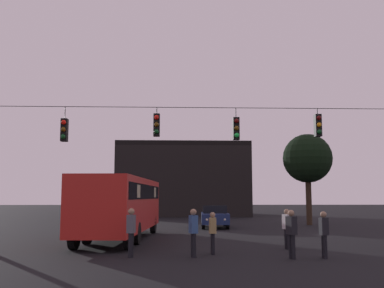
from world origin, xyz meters
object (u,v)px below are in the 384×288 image
pedestrian_crossing_right (324,232)px  pedestrian_trailing (287,227)px  tree_left_silhouette (308,159)px  pedestrian_near_bus (292,231)px  pedestrian_far_side (193,230)px  pedestrian_crossing_center (213,231)px  pedestrian_crossing_left (131,229)px  city_bus (122,202)px  car_near_right (215,216)px

pedestrian_crossing_right → pedestrian_trailing: size_ratio=1.00×
pedestrian_crossing_right → tree_left_silhouette: (4.91, 17.89, 4.08)m
pedestrian_near_bus → pedestrian_far_side: bearing=171.2°
pedestrian_crossing_center → pedestrian_crossing_right: bearing=-18.6°
pedestrian_crossing_left → pedestrian_far_side: 2.20m
pedestrian_crossing_right → pedestrian_far_side: 4.55m
pedestrian_trailing → city_bus: bearing=149.7°
pedestrian_crossing_center → pedestrian_near_bus: 2.94m
pedestrian_crossing_left → pedestrian_trailing: pedestrian_crossing_left is taller
pedestrian_crossing_center → pedestrian_trailing: size_ratio=0.96×
tree_left_silhouette → pedestrian_near_bus: bearing=-108.7°
city_bus → car_near_right: (5.37, 8.28, -1.07)m
pedestrian_crossing_right → pedestrian_far_side: size_ratio=0.95×
car_near_right → tree_left_silhouette: (7.39, 2.65, 4.19)m
car_near_right → pedestrian_crossing_right: size_ratio=2.74×
pedestrian_crossing_right → tree_left_silhouette: bearing=74.7°
city_bus → tree_left_silhouette: bearing=40.6°
pedestrian_crossing_center → city_bus: bearing=125.7°
pedestrian_crossing_left → car_near_right: bearing=73.9°
pedestrian_near_bus → tree_left_silhouette: size_ratio=0.24×
car_near_right → pedestrian_near_bus: (1.32, -15.30, 0.15)m
pedestrian_crossing_center → tree_left_silhouette: (8.68, 16.62, 4.12)m
city_bus → pedestrian_crossing_right: 10.53m
car_near_right → tree_left_silhouette: size_ratio=0.64×
pedestrian_near_bus → car_near_right: bearing=94.9°
pedestrian_near_bus → pedestrian_far_side: size_ratio=0.98×
pedestrian_crossing_right → pedestrian_far_side: (-4.53, 0.46, 0.05)m
city_bus → car_near_right: size_ratio=2.53×
pedestrian_trailing → pedestrian_far_side: bearing=-150.0°
city_bus → pedestrian_far_side: 7.36m
pedestrian_crossing_center → tree_left_silhouette: bearing=62.4°
city_bus → car_near_right: city_bus is taller
car_near_right → pedestrian_crossing_left: 15.35m
pedestrian_near_bus → pedestrian_far_side: 3.41m
pedestrian_crossing_right → pedestrian_crossing_center: bearing=161.4°
tree_left_silhouette → pedestrian_crossing_right: bearing=-105.3°
pedestrian_crossing_left → pedestrian_far_side: (2.20, -0.04, -0.01)m
tree_left_silhouette → pedestrian_far_side: bearing=-118.4°
city_bus → pedestrian_trailing: bearing=-30.3°
pedestrian_trailing → tree_left_silhouette: 16.65m
pedestrian_near_bus → tree_left_silhouette: bearing=71.3°
car_near_right → pedestrian_crossing_center: pedestrian_crossing_center is taller
pedestrian_crossing_left → pedestrian_far_side: bearing=-0.9°
tree_left_silhouette → car_near_right: bearing=-160.2°
pedestrian_crossing_right → pedestrian_far_side: pedestrian_far_side is taller
pedestrian_crossing_left → pedestrian_crossing_center: bearing=14.8°
pedestrian_crossing_right → tree_left_silhouette: tree_left_silhouette is taller
car_near_right → pedestrian_crossing_left: size_ratio=2.57×
pedestrian_near_bus → pedestrian_trailing: 2.83m
city_bus → pedestrian_far_side: (3.32, -6.50, -0.91)m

